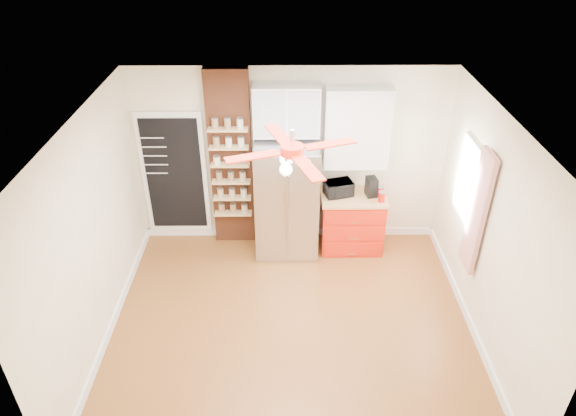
{
  "coord_description": "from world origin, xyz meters",
  "views": [
    {
      "loc": [
        -0.07,
        -4.7,
        4.68
      ],
      "look_at": [
        -0.04,
        0.9,
        1.18
      ],
      "focal_mm": 32.0,
      "sensor_mm": 36.0,
      "label": 1
    }
  ],
  "objects_px": {
    "red_cabinet": "(352,221)",
    "canister_left": "(382,197)",
    "toaster_oven": "(338,188)",
    "fridge": "(287,199)",
    "coffee_maker": "(371,187)",
    "ceiling_fan": "(292,151)",
    "pantry_jar_oats": "(217,160)"
  },
  "relations": [
    {
      "from": "ceiling_fan",
      "to": "toaster_oven",
      "type": "xyz_separation_m",
      "value": [
        0.69,
        1.7,
        -1.42
      ]
    },
    {
      "from": "ceiling_fan",
      "to": "fridge",
      "type": "bearing_deg",
      "value": 91.76
    },
    {
      "from": "red_cabinet",
      "to": "canister_left",
      "type": "bearing_deg",
      "value": -24.9
    },
    {
      "from": "ceiling_fan",
      "to": "coffee_maker",
      "type": "distance_m",
      "value": 2.47
    },
    {
      "from": "coffee_maker",
      "to": "canister_left",
      "type": "bearing_deg",
      "value": -64.83
    },
    {
      "from": "ceiling_fan",
      "to": "canister_left",
      "type": "height_order",
      "value": "ceiling_fan"
    },
    {
      "from": "fridge",
      "to": "ceiling_fan",
      "type": "distance_m",
      "value": 2.25
    },
    {
      "from": "pantry_jar_oats",
      "to": "fridge",
      "type": "bearing_deg",
      "value": -7.94
    },
    {
      "from": "fridge",
      "to": "red_cabinet",
      "type": "bearing_deg",
      "value": 2.95
    },
    {
      "from": "fridge",
      "to": "ceiling_fan",
      "type": "relative_size",
      "value": 1.25
    },
    {
      "from": "coffee_maker",
      "to": "canister_left",
      "type": "xyz_separation_m",
      "value": [
        0.13,
        -0.18,
        -0.07
      ]
    },
    {
      "from": "red_cabinet",
      "to": "toaster_oven",
      "type": "xyz_separation_m",
      "value": [
        -0.23,
        0.02,
        0.56
      ]
    },
    {
      "from": "canister_left",
      "to": "fridge",
      "type": "bearing_deg",
      "value": 174.81
    },
    {
      "from": "red_cabinet",
      "to": "canister_left",
      "type": "height_order",
      "value": "canister_left"
    },
    {
      "from": "fridge",
      "to": "canister_left",
      "type": "distance_m",
      "value": 1.35
    },
    {
      "from": "toaster_oven",
      "to": "fridge",
      "type": "bearing_deg",
      "value": 168.83
    },
    {
      "from": "red_cabinet",
      "to": "coffee_maker",
      "type": "distance_m",
      "value": 0.64
    },
    {
      "from": "canister_left",
      "to": "pantry_jar_oats",
      "type": "bearing_deg",
      "value": 173.64
    },
    {
      "from": "coffee_maker",
      "to": "fridge",
      "type": "bearing_deg",
      "value": 172.46
    },
    {
      "from": "toaster_oven",
      "to": "canister_left",
      "type": "xyz_separation_m",
      "value": [
        0.6,
        -0.19,
        -0.04
      ]
    },
    {
      "from": "ceiling_fan",
      "to": "red_cabinet",
      "type": "bearing_deg",
      "value": 61.29
    },
    {
      "from": "coffee_maker",
      "to": "toaster_oven",
      "type": "bearing_deg",
      "value": 167.92
    },
    {
      "from": "ceiling_fan",
      "to": "canister_left",
      "type": "xyz_separation_m",
      "value": [
        1.29,
        1.51,
        -1.45
      ]
    },
    {
      "from": "toaster_oven",
      "to": "coffee_maker",
      "type": "relative_size",
      "value": 1.39
    },
    {
      "from": "fridge",
      "to": "red_cabinet",
      "type": "distance_m",
      "value": 1.06
    },
    {
      "from": "fridge",
      "to": "canister_left",
      "type": "height_order",
      "value": "fridge"
    },
    {
      "from": "toaster_oven",
      "to": "canister_left",
      "type": "relative_size",
      "value": 2.67
    },
    {
      "from": "red_cabinet",
      "to": "fridge",
      "type": "bearing_deg",
      "value": -177.05
    },
    {
      "from": "fridge",
      "to": "coffee_maker",
      "type": "distance_m",
      "value": 1.23
    },
    {
      "from": "ceiling_fan",
      "to": "coffee_maker",
      "type": "relative_size",
      "value": 4.96
    },
    {
      "from": "fridge",
      "to": "toaster_oven",
      "type": "distance_m",
      "value": 0.76
    },
    {
      "from": "red_cabinet",
      "to": "toaster_oven",
      "type": "distance_m",
      "value": 0.6
    }
  ]
}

